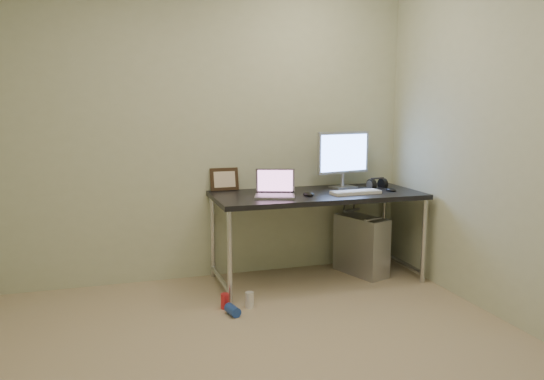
# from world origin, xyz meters

# --- Properties ---
(floor) EXTENTS (3.50, 3.50, 0.00)m
(floor) POSITION_xyz_m (0.00, 0.00, 0.00)
(floor) COLOR tan
(floor) RESTS_ON ground
(wall_back) EXTENTS (3.50, 0.02, 2.50)m
(wall_back) POSITION_xyz_m (0.00, 1.75, 1.25)
(wall_back) COLOR beige
(wall_back) RESTS_ON ground
(wall_right) EXTENTS (0.02, 3.50, 2.50)m
(wall_right) POSITION_xyz_m (1.75, 0.00, 1.25)
(wall_right) COLOR beige
(wall_right) RESTS_ON ground
(desk) EXTENTS (1.73, 0.76, 0.75)m
(desk) POSITION_xyz_m (0.83, 1.37, 0.68)
(desk) COLOR black
(desk) RESTS_ON ground
(tower_computer) EXTENTS (0.36, 0.53, 0.54)m
(tower_computer) POSITION_xyz_m (1.27, 1.41, 0.26)
(tower_computer) COLOR #B2B2B7
(tower_computer) RESTS_ON ground
(cable_a) EXTENTS (0.01, 0.16, 0.69)m
(cable_a) POSITION_xyz_m (1.22, 1.70, 0.40)
(cable_a) COLOR black
(cable_a) RESTS_ON ground
(cable_b) EXTENTS (0.02, 0.11, 0.71)m
(cable_b) POSITION_xyz_m (1.31, 1.68, 0.38)
(cable_b) COLOR black
(cable_b) RESTS_ON ground
(can_red) EXTENTS (0.07, 0.07, 0.11)m
(can_red) POSITION_xyz_m (-0.05, 0.96, 0.06)
(can_red) COLOR red
(can_red) RESTS_ON ground
(can_white) EXTENTS (0.08, 0.08, 0.12)m
(can_white) POSITION_xyz_m (0.13, 0.92, 0.06)
(can_white) COLOR silver
(can_white) RESTS_ON ground
(can_blue) EXTENTS (0.10, 0.14, 0.07)m
(can_blue) POSITION_xyz_m (-0.02, 0.82, 0.04)
(can_blue) COLOR #20429F
(can_blue) RESTS_ON ground
(laptop) EXTENTS (0.38, 0.35, 0.22)m
(laptop) POSITION_xyz_m (0.45, 1.31, 0.80)
(laptop) COLOR #A3A4AB
(laptop) RESTS_ON desk
(monitor) EXTENTS (0.52, 0.19, 0.49)m
(monitor) POSITION_xyz_m (1.15, 1.56, 1.04)
(monitor) COLOR #A3A4AB
(monitor) RESTS_ON desk
(keyboard) EXTENTS (0.42, 0.16, 0.03)m
(keyboard) POSITION_xyz_m (1.12, 1.23, 0.76)
(keyboard) COLOR silver
(keyboard) RESTS_ON desk
(mouse_right) EXTENTS (0.09, 0.12, 0.04)m
(mouse_right) POSITION_xyz_m (1.47, 1.27, 0.77)
(mouse_right) COLOR black
(mouse_right) RESTS_ON desk
(mouse_left) EXTENTS (0.09, 0.13, 0.04)m
(mouse_left) POSITION_xyz_m (0.72, 1.26, 0.77)
(mouse_left) COLOR black
(mouse_left) RESTS_ON desk
(headphones) EXTENTS (0.18, 0.11, 0.11)m
(headphones) POSITION_xyz_m (1.45, 1.48, 0.78)
(headphones) COLOR black
(headphones) RESTS_ON desk
(picture_frame) EXTENTS (0.24, 0.07, 0.20)m
(picture_frame) POSITION_xyz_m (0.13, 1.73, 0.85)
(picture_frame) COLOR black
(picture_frame) RESTS_ON desk
(webcam) EXTENTS (0.05, 0.04, 0.13)m
(webcam) POSITION_xyz_m (0.46, 1.63, 0.85)
(webcam) COLOR silver
(webcam) RESTS_ON desk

